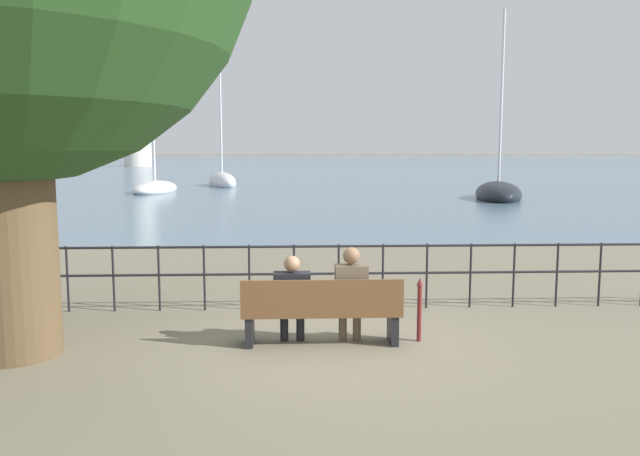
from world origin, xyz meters
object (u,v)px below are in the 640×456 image
at_px(seated_person_right, 351,291).
at_px(sailboat_2, 498,193).
at_px(sailboat_0, 155,188).
at_px(sailboat_1, 222,181).
at_px(closed_umbrella, 419,306).
at_px(seated_person_left, 292,295).
at_px(harbor_lighthouse, 135,80).
at_px(park_bench, 322,312).

xyz_separation_m(seated_person_right, sailboat_2, (10.04, 24.32, -0.40)).
xyz_separation_m(sailboat_0, sailboat_2, (19.23, -6.20, 0.08)).
distance_m(seated_person_right, sailboat_2, 26.32).
xyz_separation_m(sailboat_1, sailboat_2, (15.87, -12.57, -0.07)).
distance_m(closed_umbrella, sailboat_0, 32.11).
bearing_deg(seated_person_right, sailboat_2, 67.56).
height_order(seated_person_left, harbor_lighthouse, harbor_lighthouse).
bearing_deg(sailboat_0, seated_person_right, -68.23).
bearing_deg(sailboat_0, seated_person_left, -69.57).
height_order(seated_person_left, closed_umbrella, seated_person_left).
bearing_deg(park_bench, harbor_lighthouse, 105.02).
relative_size(seated_person_right, sailboat_0, 0.19).
height_order(seated_person_left, sailboat_0, sailboat_0).
bearing_deg(sailboat_2, sailboat_1, 154.79).
relative_size(seated_person_left, seated_person_right, 0.92).
bearing_deg(seated_person_right, sailboat_1, 98.97).
height_order(park_bench, sailboat_1, sailboat_1).
xyz_separation_m(seated_person_left, closed_umbrella, (1.69, 0.04, -0.17)).
xyz_separation_m(closed_umbrella, sailboat_0, (-10.11, 30.47, -0.25)).
relative_size(park_bench, seated_person_right, 1.62).
bearing_deg(park_bench, sailboat_2, 66.85).
xyz_separation_m(seated_person_right, closed_umbrella, (0.92, 0.05, -0.23)).
distance_m(seated_person_left, sailboat_0, 31.66).
distance_m(closed_umbrella, sailboat_2, 25.93).
bearing_deg(sailboat_1, harbor_lighthouse, 90.30).
relative_size(sailboat_1, harbor_lighthouse, 0.40).
bearing_deg(closed_umbrella, seated_person_right, -177.07).
height_order(park_bench, seated_person_left, seated_person_left).
distance_m(seated_person_left, sailboat_2, 26.62).
xyz_separation_m(seated_person_left, sailboat_0, (-8.41, 30.52, -0.42)).
xyz_separation_m(sailboat_0, harbor_lighthouse, (-16.67, 64.31, 13.43)).
xyz_separation_m(seated_person_left, sailboat_2, (10.82, 24.32, -0.34)).
bearing_deg(sailboat_0, sailboat_1, 67.22).
bearing_deg(closed_umbrella, sailboat_1, 100.37).
relative_size(seated_person_right, sailboat_1, 0.11).
relative_size(seated_person_left, harbor_lighthouse, 0.04).
relative_size(sailboat_0, sailboat_1, 0.59).
bearing_deg(park_bench, closed_umbrella, 5.43).
bearing_deg(harbor_lighthouse, seated_person_left, -75.19).
distance_m(closed_umbrella, harbor_lighthouse, 99.37).
relative_size(sailboat_0, harbor_lighthouse, 0.23).
height_order(seated_person_right, sailboat_1, sailboat_1).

